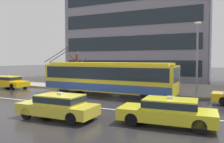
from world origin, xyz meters
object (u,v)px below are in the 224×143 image
at_px(pedestrian_at_shelter, 161,74).
at_px(street_tree_bare, 77,68).
at_px(taxi_oncoming_far, 168,111).
at_px(street_lamp, 197,51).
at_px(bus_shelter, 102,71).
at_px(trolleybus, 108,77).
at_px(taxi_queued_behind_bus, 9,81).
at_px(pedestrian_approaching_curb, 92,73).
at_px(taxi_oncoming_near, 59,105).

bearing_deg(pedestrian_at_shelter, street_tree_bare, 175.55).
distance_m(taxi_oncoming_far, street_lamp, 10.02).
bearing_deg(bus_shelter, trolleybus, -55.49).
bearing_deg(taxi_queued_behind_bus, taxi_oncoming_far, -20.17).
bearing_deg(street_tree_bare, trolleybus, -32.60).
relative_size(taxi_queued_behind_bus, street_lamp, 0.74).
bearing_deg(street_lamp, taxi_queued_behind_bus, -171.65).
bearing_deg(bus_shelter, street_tree_bare, 177.52).
xyz_separation_m(pedestrian_at_shelter, pedestrian_approaching_curb, (-6.97, -0.20, -0.15)).
distance_m(trolleybus, pedestrian_at_shelter, 4.86).
relative_size(taxi_oncoming_near, bus_shelter, 1.11).
relative_size(pedestrian_approaching_curb, street_lamp, 0.31).
xyz_separation_m(trolleybus, bus_shelter, (-2.31, 3.36, 0.37)).
xyz_separation_m(taxi_oncoming_far, street_tree_bare, (-11.99, 10.27, 1.45)).
height_order(taxi_oncoming_near, street_lamp, street_lamp).
height_order(taxi_oncoming_near, pedestrian_at_shelter, pedestrian_at_shelter).
relative_size(taxi_oncoming_far, pedestrian_at_shelter, 2.21).
bearing_deg(taxi_oncoming_near, taxi_oncoming_far, 12.27).
bearing_deg(pedestrian_at_shelter, pedestrian_approaching_curb, -178.33).
xyz_separation_m(taxi_queued_behind_bus, taxi_oncoming_near, (12.94, -7.94, -0.00)).
bearing_deg(trolleybus, taxi_queued_behind_bus, -179.90).
bearing_deg(street_tree_bare, taxi_oncoming_far, -40.58).
height_order(street_lamp, street_tree_bare, street_lamp).
relative_size(bus_shelter, pedestrian_approaching_curb, 2.03).
bearing_deg(street_lamp, pedestrian_approaching_curb, -178.90).
bearing_deg(bus_shelter, taxi_queued_behind_bus, -160.53).
bearing_deg(taxi_queued_behind_bus, pedestrian_approaching_curb, 16.17).
bearing_deg(pedestrian_at_shelter, bus_shelter, 174.57).
xyz_separation_m(taxi_queued_behind_bus, taxi_oncoming_far, (18.39, -6.76, -0.00)).
bearing_deg(street_lamp, taxi_oncoming_far, -92.71).
distance_m(taxi_oncoming_near, pedestrian_at_shelter, 11.17).
distance_m(pedestrian_at_shelter, pedestrian_approaching_curb, 6.98).
distance_m(pedestrian_approaching_curb, street_tree_bare, 2.70).
relative_size(taxi_oncoming_near, street_tree_bare, 1.12).
bearing_deg(pedestrian_approaching_curb, pedestrian_at_shelter, 1.67).
bearing_deg(taxi_queued_behind_bus, bus_shelter, 19.47).
distance_m(pedestrian_approaching_curb, street_lamp, 10.18).
height_order(taxi_queued_behind_bus, pedestrian_approaching_curb, pedestrian_approaching_curb).
distance_m(trolleybus, taxi_oncoming_near, 8.08).
bearing_deg(pedestrian_approaching_curb, trolleybus, -40.63).
xyz_separation_m(pedestrian_at_shelter, street_lamp, (2.98, -0.01, 1.96)).
bearing_deg(bus_shelter, pedestrian_approaching_curb, -129.90).
distance_m(pedestrian_at_shelter, street_lamp, 3.57).
height_order(pedestrian_at_shelter, street_tree_bare, street_tree_bare).
distance_m(taxi_oncoming_far, bus_shelter, 13.50).
bearing_deg(taxi_oncoming_far, pedestrian_approaching_curb, 135.53).
relative_size(taxi_oncoming_far, pedestrian_approaching_curb, 2.40).
bearing_deg(street_lamp, street_tree_bare, 176.56).
bearing_deg(bus_shelter, street_lamp, -3.77).
bearing_deg(pedestrian_approaching_curb, taxi_queued_behind_bus, -163.83).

